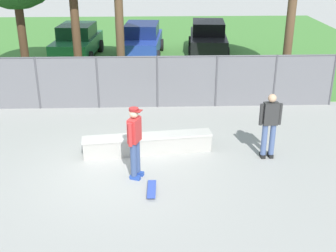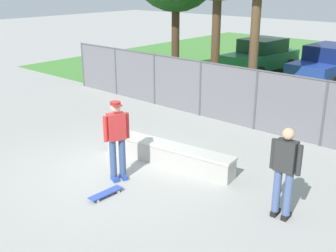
{
  "view_description": "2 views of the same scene",
  "coord_description": "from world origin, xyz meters",
  "px_view_note": "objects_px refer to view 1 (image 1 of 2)",
  "views": [
    {
      "loc": [
        0.88,
        -9.89,
        5.42
      ],
      "look_at": [
        1.27,
        0.75,
        0.9
      ],
      "focal_mm": 46.51,
      "sensor_mm": 36.0,
      "label": 1
    },
    {
      "loc": [
        6.87,
        -6.01,
        4.3
      ],
      "look_at": [
        1.02,
        0.67,
        1.15
      ],
      "focal_mm": 44.14,
      "sensor_mm": 36.0,
      "label": 2
    }
  ],
  "objects_px": {
    "car_blue": "(142,40)",
    "bystander": "(270,123)",
    "skateboard": "(152,189)",
    "car_black": "(208,37)",
    "skateboarder": "(135,139)",
    "concrete_ledge": "(148,144)",
    "car_green": "(77,41)"
  },
  "relations": [
    {
      "from": "car_blue",
      "to": "bystander",
      "type": "height_order",
      "value": "bystander"
    },
    {
      "from": "skateboard",
      "to": "car_black",
      "type": "distance_m",
      "value": 14.02
    },
    {
      "from": "skateboarder",
      "to": "bystander",
      "type": "bearing_deg",
      "value": 15.09
    },
    {
      "from": "skateboarder",
      "to": "skateboard",
      "type": "bearing_deg",
      "value": -61.46
    },
    {
      "from": "car_black",
      "to": "bystander",
      "type": "height_order",
      "value": "bystander"
    },
    {
      "from": "skateboarder",
      "to": "car_black",
      "type": "height_order",
      "value": "skateboarder"
    },
    {
      "from": "concrete_ledge",
      "to": "car_black",
      "type": "distance_m",
      "value": 12.02
    },
    {
      "from": "car_green",
      "to": "car_blue",
      "type": "xyz_separation_m",
      "value": [
        3.23,
        0.14,
        0.0
      ]
    },
    {
      "from": "skateboarder",
      "to": "car_black",
      "type": "relative_size",
      "value": 0.42
    },
    {
      "from": "concrete_ledge",
      "to": "car_black",
      "type": "bearing_deg",
      "value": 75.18
    },
    {
      "from": "car_green",
      "to": "bystander",
      "type": "distance_m",
      "value": 13.26
    },
    {
      "from": "car_black",
      "to": "concrete_ledge",
      "type": "bearing_deg",
      "value": -104.82
    },
    {
      "from": "skateboarder",
      "to": "skateboard",
      "type": "xyz_separation_m",
      "value": [
        0.39,
        -0.72,
        -0.96
      ]
    },
    {
      "from": "skateboard",
      "to": "car_green",
      "type": "bearing_deg",
      "value": 105.81
    },
    {
      "from": "car_green",
      "to": "car_blue",
      "type": "relative_size",
      "value": 1.0
    },
    {
      "from": "car_blue",
      "to": "bystander",
      "type": "xyz_separation_m",
      "value": [
        3.6,
        -11.5,
        0.17
      ]
    },
    {
      "from": "skateboard",
      "to": "car_green",
      "type": "height_order",
      "value": "car_green"
    },
    {
      "from": "skateboarder",
      "to": "bystander",
      "type": "distance_m",
      "value": 3.65
    },
    {
      "from": "skateboarder",
      "to": "bystander",
      "type": "height_order",
      "value": "skateboarder"
    },
    {
      "from": "concrete_ledge",
      "to": "car_blue",
      "type": "bearing_deg",
      "value": 91.84
    },
    {
      "from": "skateboard",
      "to": "car_green",
      "type": "xyz_separation_m",
      "value": [
        -3.69,
        13.04,
        0.77
      ]
    },
    {
      "from": "concrete_ledge",
      "to": "car_green",
      "type": "bearing_deg",
      "value": 108.12
    },
    {
      "from": "car_blue",
      "to": "skateboard",
      "type": "bearing_deg",
      "value": -88.0
    },
    {
      "from": "concrete_ledge",
      "to": "bystander",
      "type": "relative_size",
      "value": 1.97
    },
    {
      "from": "skateboard",
      "to": "car_blue",
      "type": "height_order",
      "value": "car_blue"
    },
    {
      "from": "skateboarder",
      "to": "skateboard",
      "type": "relative_size",
      "value": 2.28
    },
    {
      "from": "skateboarder",
      "to": "car_green",
      "type": "xyz_separation_m",
      "value": [
        -3.3,
        12.32,
        -0.19
      ]
    },
    {
      "from": "concrete_ledge",
      "to": "car_blue",
      "type": "relative_size",
      "value": 0.83
    },
    {
      "from": "skateboarder",
      "to": "car_green",
      "type": "height_order",
      "value": "skateboarder"
    },
    {
      "from": "bystander",
      "to": "skateboarder",
      "type": "bearing_deg",
      "value": -164.91
    },
    {
      "from": "concrete_ledge",
      "to": "car_green",
      "type": "xyz_separation_m",
      "value": [
        -3.59,
        10.97,
        0.57
      ]
    },
    {
      "from": "concrete_ledge",
      "to": "bystander",
      "type": "xyz_separation_m",
      "value": [
        3.24,
        -0.4,
        0.74
      ]
    }
  ]
}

